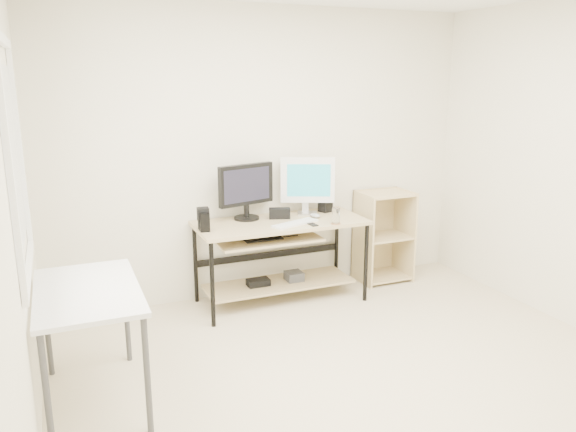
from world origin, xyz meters
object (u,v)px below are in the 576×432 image
at_px(side_table, 88,301).
at_px(audio_controller, 205,222).
at_px(desk, 278,244).
at_px(shelf_unit, 382,235).
at_px(black_monitor, 246,188).
at_px(white_imac, 308,182).

bearing_deg(side_table, audio_controller, 44.88).
bearing_deg(desk, shelf_unit, 7.77).
distance_m(side_table, audio_controller, 1.39).
bearing_deg(black_monitor, shelf_unit, -15.92).
distance_m(black_monitor, white_imac, 0.58).
bearing_deg(audio_controller, white_imac, 21.08).
distance_m(desk, audio_controller, 0.74).
relative_size(desk, shelf_unit, 1.67).
bearing_deg(desk, black_monitor, 141.78).
distance_m(desk, shelf_unit, 1.19).
bearing_deg(shelf_unit, audio_controller, -172.45).
xyz_separation_m(desk, audio_controller, (-0.67, -0.08, 0.29)).
relative_size(side_table, black_monitor, 1.87).
distance_m(side_table, white_imac, 2.37).
xyz_separation_m(desk, black_monitor, (-0.23, 0.18, 0.49)).
bearing_deg(shelf_unit, white_imac, -178.82).
bearing_deg(side_table, shelf_unit, 23.33).
distance_m(desk, side_table, 1.97).
bearing_deg(shelf_unit, side_table, -156.67).
xyz_separation_m(side_table, audio_controller, (0.98, 0.98, 0.16)).
relative_size(shelf_unit, white_imac, 1.71).
height_order(desk, white_imac, white_imac).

